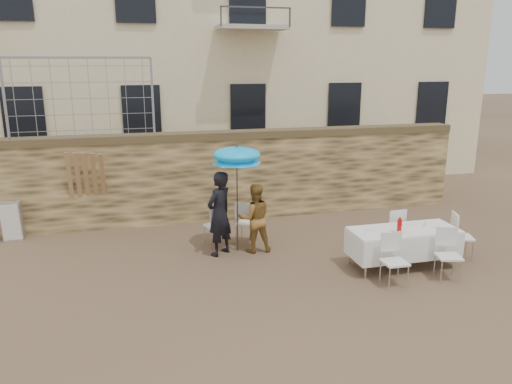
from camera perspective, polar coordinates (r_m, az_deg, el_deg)
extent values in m
plane|color=brown|center=(8.37, 1.06, -13.29)|extent=(80.00, 80.00, 0.00)
cube|color=olive|center=(12.60, -4.89, 1.73)|extent=(13.00, 0.50, 2.20)
imported|color=black|center=(10.29, -4.21, -2.49)|extent=(0.77, 0.74, 1.78)
imported|color=#C3883B|center=(10.48, -0.15, -2.99)|extent=(0.73, 0.58, 1.48)
cylinder|color=#3F3F44|center=(10.43, -2.15, -1.82)|extent=(0.03, 0.03, 1.91)
cone|color=#0BB1FF|center=(10.18, -2.20, 3.93)|extent=(1.02, 1.02, 0.22)
cube|color=white|center=(10.12, 16.58, -4.22)|extent=(2.10, 0.85, 0.05)
cylinder|color=silver|center=(9.53, 12.49, -7.58)|extent=(0.04, 0.04, 0.74)
cylinder|color=silver|center=(10.48, 21.88, -6.23)|extent=(0.04, 0.04, 0.74)
cylinder|color=silver|center=(10.10, 10.75, -6.17)|extent=(0.04, 0.04, 0.74)
cylinder|color=silver|center=(11.01, 19.80, -5.04)|extent=(0.04, 0.04, 0.74)
cylinder|color=red|center=(9.85, 16.08, -3.75)|extent=(0.09, 0.09, 0.26)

